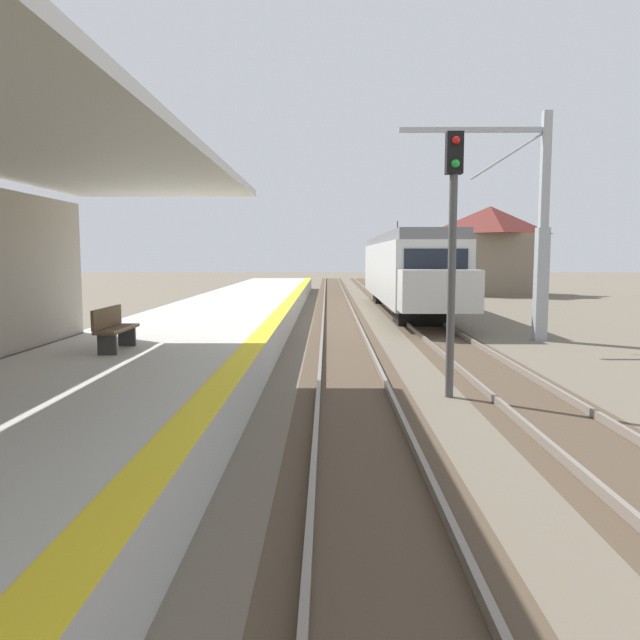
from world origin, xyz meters
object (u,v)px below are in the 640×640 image
at_px(rail_signal_post, 453,237).
at_px(catenary_pylon_far_side, 534,232).
at_px(platform_bench, 114,327).
at_px(approaching_train, 406,269).
at_px(distant_trackside_house, 489,249).

height_order(rail_signal_post, catenary_pylon_far_side, catenary_pylon_far_side).
bearing_deg(platform_bench, rail_signal_post, -1.90).
height_order(catenary_pylon_far_side, platform_bench, catenary_pylon_far_side).
distance_m(approaching_train, catenary_pylon_far_side, 11.01).
xyz_separation_m(rail_signal_post, catenary_pylon_far_side, (4.37, 8.48, 0.41)).
height_order(approaching_train, distant_trackside_house, distant_trackside_house).
bearing_deg(catenary_pylon_far_side, approaching_train, 105.29).
xyz_separation_m(approaching_train, platform_bench, (-8.30, -18.78, -0.80)).
bearing_deg(catenary_pylon_far_side, distant_trackside_house, 78.63).
distance_m(approaching_train, distant_trackside_house, 16.47).
bearing_deg(distant_trackside_house, approaching_train, -118.71).
bearing_deg(distant_trackside_house, rail_signal_post, -105.69).
height_order(catenary_pylon_far_side, distant_trackside_house, catenary_pylon_far_side).
bearing_deg(rail_signal_post, distant_trackside_house, 74.31).
xyz_separation_m(rail_signal_post, distant_trackside_house, (9.39, 33.42, 0.14)).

